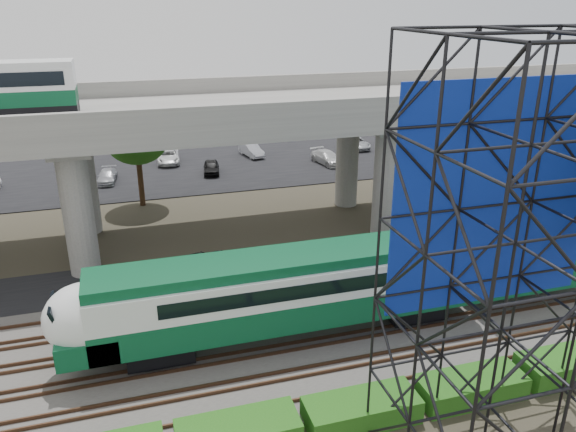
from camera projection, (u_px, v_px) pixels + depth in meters
name	position (u px, v px, depth m)	size (l,w,h in m)	color
ground	(304.00, 362.00, 26.09)	(140.00, 140.00, 0.00)	#474233
ballast_bed	(291.00, 337.00, 27.84)	(90.00, 12.00, 0.20)	slate
service_road	(252.00, 266.00, 35.45)	(90.00, 5.00, 0.08)	black
parking_lot	(199.00, 166.00, 56.43)	(90.00, 18.00, 0.08)	black
harbor_water	(175.00, 123.00, 76.08)	(140.00, 40.00, 0.03)	#476776
rail_tracks	(291.00, 334.00, 27.77)	(90.00, 9.52, 0.16)	#472D1E
commuter_train	(336.00, 282.00, 27.43)	(29.30, 3.06, 4.30)	black
overpass	(214.00, 121.00, 37.09)	(80.00, 12.00, 12.40)	#9E9B93
scaffold_tower	(549.00, 281.00, 17.70)	(9.36, 6.36, 15.00)	black
hedge_strip	(362.00, 409.00, 22.32)	(34.60, 1.80, 1.20)	#1C5714
trees	(162.00, 163.00, 37.26)	(40.94, 16.94, 7.69)	#382314
suv	(203.00, 266.00, 33.74)	(2.36, 5.12, 1.42)	black
parked_cars	(216.00, 159.00, 56.44)	(38.70, 9.79, 1.30)	white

